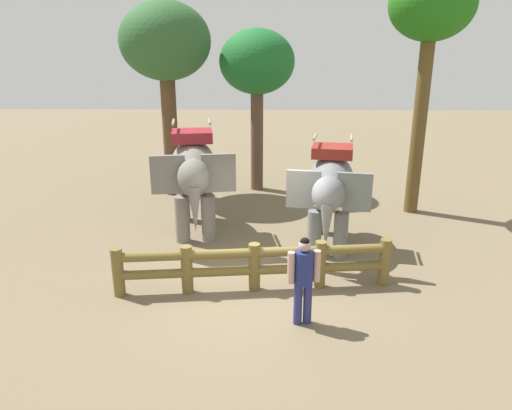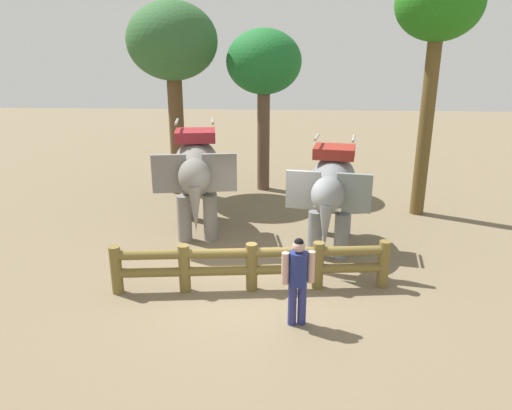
% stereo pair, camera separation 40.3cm
% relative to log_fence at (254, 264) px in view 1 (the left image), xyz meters
% --- Properties ---
extents(ground_plane, '(60.00, 60.00, 0.00)m').
position_rel_log_fence_xyz_m(ground_plane, '(0.00, 0.10, -0.60)').
color(ground_plane, '#726249').
extents(log_fence, '(5.84, 0.87, 1.05)m').
position_rel_log_fence_xyz_m(log_fence, '(0.00, 0.00, 0.00)').
color(log_fence, brown).
rests_on(log_fence, ground).
extents(elephant_near_left, '(2.08, 3.64, 3.08)m').
position_rel_log_fence_xyz_m(elephant_near_left, '(-1.72, 3.28, 1.13)').
color(elephant_near_left, slate).
rests_on(elephant_near_left, ground).
extents(elephant_center, '(1.97, 3.39, 2.86)m').
position_rel_log_fence_xyz_m(elephant_center, '(1.83, 2.32, 1.01)').
color(elephant_center, slate).
rests_on(elephant_center, ground).
extents(tourist_woman_in_black, '(0.60, 0.39, 1.73)m').
position_rel_log_fence_xyz_m(tourist_woman_in_black, '(0.93, -1.29, 0.40)').
color(tourist_woman_in_black, navy).
rests_on(tourist_woman_in_black, ground).
extents(tree_far_left, '(2.53, 2.53, 5.51)m').
position_rel_log_fence_xyz_m(tree_far_left, '(-0.11, 7.61, 3.71)').
color(tree_far_left, brown).
rests_on(tree_far_left, ground).
extents(tree_back_center, '(2.93, 2.93, 6.34)m').
position_rel_log_fence_xyz_m(tree_back_center, '(-3.04, 6.98, 4.35)').
color(tree_back_center, brown).
rests_on(tree_back_center, ground).
extents(tree_far_right, '(2.38, 2.38, 7.06)m').
position_rel_log_fence_xyz_m(tree_far_right, '(4.77, 5.24, 5.21)').
color(tree_far_right, brown).
rests_on(tree_far_right, ground).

